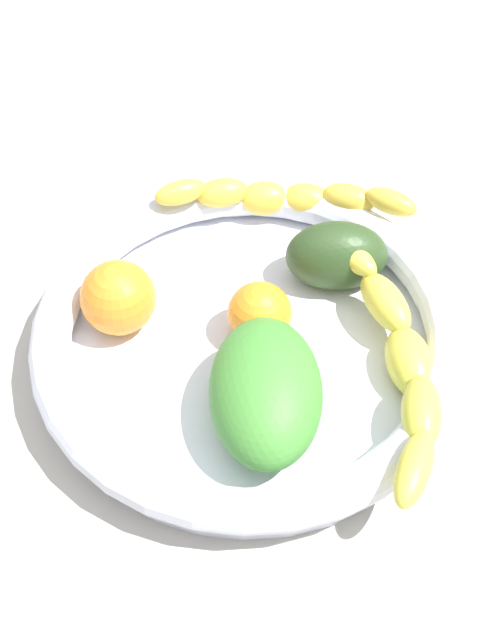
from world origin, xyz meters
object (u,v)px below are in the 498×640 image
orange_front (260,313)px  orange_mid_left (118,298)px  fruit_bowl (249,338)px  avocado_dark (337,256)px  mango_green (266,391)px  banana_draped_right (285,198)px  banana_draped_left (398,355)px

orange_front → orange_mid_left: 11.42cm
fruit_bowl → avocado_dark: avocado_dark is taller
mango_green → avocado_dark: bearing=158.1°
orange_front → banana_draped_right: bearing=171.2°
orange_front → mango_green: 8.07cm
banana_draped_left → fruit_bowl: bearing=-104.9°
banana_draped_right → mango_green: 21.42cm
fruit_bowl → banana_draped_right: size_ratio=1.47×
orange_mid_left → mango_green: mango_green is taller
banana_draped_right → orange_front: size_ratio=4.54×
banana_draped_left → avocado_dark: avocado_dark is taller
orange_mid_left → orange_front: bearing=85.2°
mango_green → avocado_dark: 15.56cm
banana_draped_right → orange_mid_left: bearing=-47.3°
fruit_bowl → banana_draped_right: 14.83cm
banana_draped_right → banana_draped_left: bearing=26.2°
banana_draped_left → banana_draped_right: 19.43cm
banana_draped_right → orange_mid_left: size_ratio=3.83×
banana_draped_left → banana_draped_right: banana_draped_right is taller
orange_front → fruit_bowl: bearing=-38.4°
orange_mid_left → banana_draped_right: bearing=132.7°
fruit_bowl → banana_draped_left: (3.06, 11.45, 2.03)cm
fruit_bowl → banana_draped_right: bearing=168.6°
orange_mid_left → mango_green: bearing=53.1°
mango_green → banana_draped_right: bearing=176.0°
orange_front → mango_green: mango_green is taller
banana_draped_left → mango_green: bearing=-68.7°
fruit_bowl → orange_mid_left: (-2.00, -10.55, 2.31)cm
fruit_bowl → mango_green: bearing=11.3°
banana_draped_left → orange_mid_left: 22.58cm
banana_draped_left → orange_mid_left: (-5.06, -22.00, 0.28)cm
mango_green → banana_draped_left: bearing=111.3°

